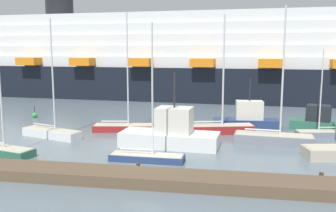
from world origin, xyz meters
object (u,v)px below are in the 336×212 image
Objects in this scene: fishing_boat_0 at (171,133)px; fishing_boat_1 at (247,118)px; sailboat_6 at (216,127)px; channel_buoy_1 at (307,122)px; channel_buoy_0 at (35,115)px; sailboat_4 at (51,132)px; sailboat_0 at (147,155)px; sailboat_2 at (0,148)px; sailboat_7 at (124,126)px; sailboat_3 at (274,137)px; sailboat_1 at (323,133)px; cruise_ship at (152,62)px; fishing_boat_2 at (320,121)px.

fishing_boat_0 is 1.24× the size of fishing_boat_1.
sailboat_6 is 10.78m from channel_buoy_1.
channel_buoy_1 is at bearing 1.41° from channel_buoy_0.
sailboat_4 is 8.12× the size of channel_buoy_0.
sailboat_2 reaches higher than sailboat_0.
fishing_boat_0 is (11.17, -1.26, 0.57)m from sailboat_4.
sailboat_6 is at bearing -137.07° from fishing_boat_1.
sailboat_7 is 1.71× the size of fishing_boat_1.
sailboat_6 reaches higher than sailboat_4.
fishing_boat_1 is (7.45, 12.95, 0.54)m from sailboat_0.
sailboat_2 is at bearing -156.37° from sailboat_3.
cruise_ship is at bearing -61.75° from sailboat_1.
cruise_ship is (-8.39, 31.86, 4.81)m from fishing_boat_0.
sailboat_6 reaches higher than channel_buoy_1.
sailboat_2 is at bearing -155.17° from fishing_boat_0.
cruise_ship is at bearing 87.08° from sailboat_7.
sailboat_3 is 1.00× the size of sailboat_7.
sailboat_6 is at bearing -12.70° from channel_buoy_0.
fishing_boat_1 is (6.43, 8.62, -0.12)m from fishing_boat_0.
sailboat_6 is (4.50, 9.77, 0.13)m from sailboat_0.
cruise_ship is at bearing -29.11° from fishing_boat_2.
fishing_boat_0 is (-8.38, -2.21, 0.55)m from sailboat_3.
fishing_boat_0 is at bearing -139.09° from channel_buoy_1.
sailboat_3 is 34.49m from cruise_ship.
fishing_boat_1 is 28.00m from cruise_ship.
sailboat_4 is at bearing -0.89° from sailboat_1.
sailboat_3 reaches higher than sailboat_6.
sailboat_2 reaches higher than sailboat_1.
sailboat_3 reaches higher than sailboat_1.
sailboat_7 is at bearing -161.40° from channel_buoy_1.
sailboat_0 is 10.23m from sailboat_7.
fishing_boat_1 is 24.37m from channel_buoy_0.
sailboat_0 is at bearing -40.87° from channel_buoy_0.
sailboat_2 is 18.75m from sailboat_6.
sailboat_0 is 22.28m from channel_buoy_0.
fishing_boat_0 is at bearing -130.88° from fishing_boat_1.
sailboat_1 is at bearing -13.54° from sailboat_6.
channel_buoy_1 is (9.23, 5.56, -0.30)m from sailboat_6.
sailboat_6 is 0.97× the size of sailboat_7.
channel_buoy_0 is (-6.71, 9.00, -0.24)m from sailboat_4.
fishing_boat_2 is 4.62× the size of channel_buoy_0.
channel_buoy_1 is (23.87, 9.75, -0.27)m from sailboat_4.
channel_buoy_1 is (25.08, 15.58, -0.21)m from sailboat_2.
cruise_ship is at bearing 109.31° from fishing_boat_0.
channel_buoy_0 is at bearing 153.16° from sailboat_6.
channel_buoy_0 is 0.01× the size of cruise_ship.
cruise_ship reaches higher than fishing_boat_2.
sailboat_1 is at bearing -7.11° from sailboat_7.
sailboat_3 is 1.38× the size of fishing_boat_0.
cruise_ship is (-21.45, 26.32, 5.52)m from sailboat_1.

